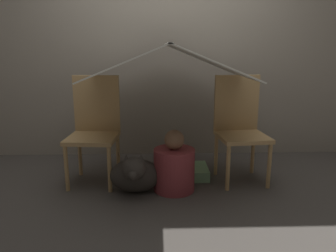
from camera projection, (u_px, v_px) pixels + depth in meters
ground_plane at (168, 185)px, 2.98m from camera, size 8.80×8.80×0.00m
wall_back at (166, 45)px, 3.62m from camera, size 7.00×0.05×2.50m
chair_left at (95, 126)px, 3.01m from camera, size 0.46×0.46×0.97m
chair_right at (240, 125)px, 3.05m from camera, size 0.47×0.47×0.97m
sheet_canopy at (168, 60)px, 2.81m from camera, size 1.37×1.14×0.29m
person_front at (174, 167)px, 2.84m from camera, size 0.36×0.36×0.54m
dog at (135, 174)px, 2.78m from camera, size 0.44×0.43×0.40m
floor_cushion at (185, 172)px, 3.18m from camera, size 0.43×0.34×0.10m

